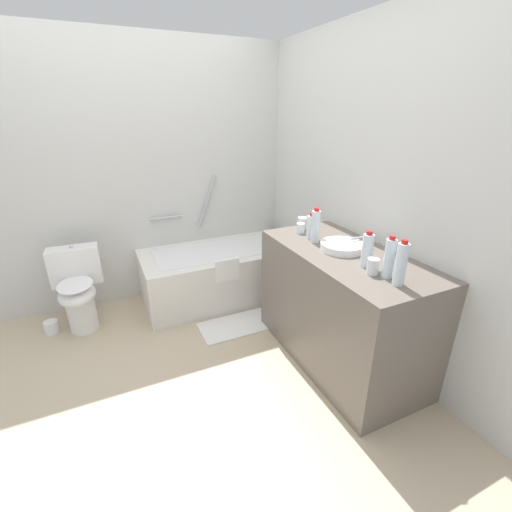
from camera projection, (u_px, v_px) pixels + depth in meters
name	position (u px, v px, depth m)	size (l,w,h in m)	color
ground_plane	(180.00, 372.00, 2.50)	(3.89, 3.89, 0.00)	#C1AD8E
wall_back_tiled	(134.00, 177.00, 3.19)	(3.29, 0.10, 2.34)	silver
wall_right_mirror	(363.00, 191.00, 2.63)	(0.10, 3.01, 2.34)	silver
bathtub	(219.00, 272.00, 3.43)	(1.44, 0.73, 1.15)	silver
toilet	(78.00, 288.00, 2.91)	(0.41, 0.51, 0.69)	white
vanity_counter	(341.00, 307.00, 2.51)	(0.63, 1.31, 0.85)	#6B6056
sink_basin	(342.00, 246.00, 2.38)	(0.30, 0.30, 0.05)	white
sink_faucet	(362.00, 241.00, 2.44)	(0.13, 0.15, 0.08)	#ABABB0
water_bottle_0	(312.00, 227.00, 2.57)	(0.07, 0.07, 0.19)	silver
water_bottle_1	(367.00, 250.00, 2.10)	(0.07, 0.07, 0.22)	silver
water_bottle_2	(316.00, 226.00, 2.49)	(0.06, 0.06, 0.25)	silver
water_bottle_3	(401.00, 264.00, 1.86)	(0.06, 0.06, 0.26)	silver
water_bottle_4	(389.00, 258.00, 1.95)	(0.06, 0.06, 0.25)	silver
drinking_glass_0	(301.00, 228.00, 2.70)	(0.06, 0.06, 0.08)	white
drinking_glass_1	(302.00, 223.00, 2.79)	(0.08, 0.08, 0.10)	white
drinking_glass_2	(373.00, 266.00, 2.02)	(0.07, 0.07, 0.10)	white
bath_mat	(240.00, 325.00, 3.05)	(0.69, 0.34, 0.01)	white
toilet_paper_roll	(51.00, 327.00, 2.93)	(0.11, 0.11, 0.11)	white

